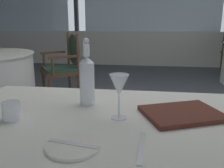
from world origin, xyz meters
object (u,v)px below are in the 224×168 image
Objects in this scene: wine_glass at (119,87)px; dining_chair_1_0 at (66,62)px; water_bottle at (87,78)px; water_tumbler at (11,111)px; side_plate at (73,145)px; menu_book at (182,114)px.

dining_chair_1_0 reaches higher than wine_glass.
water_bottle reaches higher than water_tumbler.
water_bottle reaches higher than side_plate.
side_plate is 0.37m from water_tumbler.
dining_chair_1_0 reaches higher than side_plate.
wine_glass reaches higher than side_plate.
menu_book is at bearing 13.19° from wine_glass.
wine_glass is at bearing 77.95° from dining_chair_1_0.
water_bottle is 1.01× the size of menu_book.
menu_book is 0.33× the size of dining_chair_1_0.
side_plate is 0.19× the size of dining_chair_1_0.
water_tumbler is at bearing 68.04° from dining_chair_1_0.
water_bottle is (-0.05, 0.42, 0.12)m from side_plate.
dining_chair_1_0 is at bearing 108.87° from side_plate.
water_bottle is at bearing 136.65° from wine_glass.
wine_glass is at bearing 170.84° from menu_book.
wine_glass is (0.17, -0.16, 0.01)m from water_bottle.
dining_chair_1_0 is (-1.01, 2.34, -0.32)m from wine_glass.
side_plate is 0.44m from water_bottle.
menu_book is at bearing 39.58° from side_plate.
water_bottle is 0.46m from menu_book.
side_plate is at bearing -83.02° from water_bottle.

